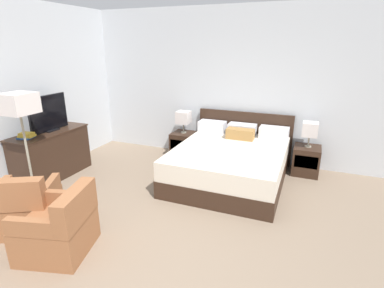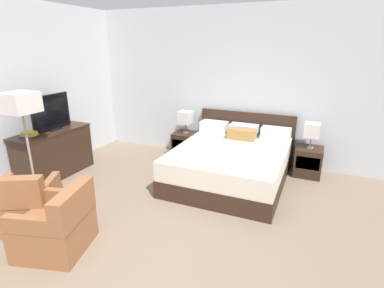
{
  "view_description": "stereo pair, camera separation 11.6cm",
  "coord_description": "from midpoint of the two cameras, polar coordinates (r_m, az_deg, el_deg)",
  "views": [
    {
      "loc": [
        1.5,
        -2.04,
        2.19
      ],
      "look_at": [
        -0.11,
        1.95,
        0.75
      ],
      "focal_mm": 28.0,
      "sensor_mm": 36.0,
      "label": 1
    },
    {
      "loc": [
        1.61,
        -1.99,
        2.19
      ],
      "look_at": [
        -0.11,
        1.95,
        0.75
      ],
      "focal_mm": 28.0,
      "sensor_mm": 36.0,
      "label": 2
    }
  ],
  "objects": [
    {
      "name": "book_blue_cover",
      "position": [
        5.29,
        -28.0,
        1.58
      ],
      "size": [
        0.25,
        0.2,
        0.03
      ],
      "primitive_type": "cube",
      "rotation": [
        0.0,
        0.0,
        0.23
      ],
      "color": "gold",
      "rests_on": "book_red_cover"
    },
    {
      "name": "nightstand_right",
      "position": [
        5.62,
        21.8,
        -3.11
      ],
      "size": [
        0.44,
        0.46,
        0.5
      ],
      "color": "#332116",
      "rests_on": "ground"
    },
    {
      "name": "book_red_cover",
      "position": [
        5.32,
        -28.13,
        1.33
      ],
      "size": [
        0.24,
        0.23,
        0.02
      ],
      "primitive_type": "cube",
      "rotation": [
        0.0,
        0.0,
        0.24
      ],
      "color": "#234C8E",
      "rests_on": "dresser"
    },
    {
      "name": "ground_plane",
      "position": [
        3.35,
        -11.61,
        -22.65
      ],
      "size": [
        10.65,
        10.65,
        0.0
      ],
      "primitive_type": "plane",
      "color": "#84705B"
    },
    {
      "name": "floor_lamp",
      "position": [
        4.75,
        -29.15,
        6.01
      ],
      "size": [
        0.4,
        0.4,
        1.57
      ],
      "color": "gray",
      "rests_on": "ground"
    },
    {
      "name": "book_small_top",
      "position": [
        5.28,
        -28.06,
        1.92
      ],
      "size": [
        0.22,
        0.18,
        0.04
      ],
      "primitive_type": "cube",
      "rotation": [
        0.0,
        0.0,
        0.21
      ],
      "color": "gold",
      "rests_on": "book_blue_cover"
    },
    {
      "name": "bed",
      "position": [
        5.05,
        8.14,
        -3.46
      ],
      "size": [
        1.8,
        2.08,
        0.97
      ],
      "color": "#332116",
      "rests_on": "ground"
    },
    {
      "name": "table_lamp_left",
      "position": [
        5.94,
        -0.69,
        5.06
      ],
      "size": [
        0.25,
        0.25,
        0.44
      ],
      "color": "gray",
      "rests_on": "nightstand_left"
    },
    {
      "name": "wall_left",
      "position": [
        5.66,
        -28.08,
        8.69
      ],
      "size": [
        0.06,
        5.35,
        2.87
      ],
      "primitive_type": "cube",
      "color": "silver",
      "rests_on": "ground"
    },
    {
      "name": "table_lamp_right",
      "position": [
        5.45,
        22.49,
        2.39
      ],
      "size": [
        0.25,
        0.25,
        0.44
      ],
      "color": "gray",
      "rests_on": "nightstand_right"
    },
    {
      "name": "wall_back",
      "position": [
        5.86,
        8.04,
        10.91
      ],
      "size": [
        6.8,
        0.06,
        2.87
      ],
      "primitive_type": "cube",
      "color": "silver",
      "rests_on": "ground"
    },
    {
      "name": "tv",
      "position": [
        5.52,
        -24.72,
        5.39
      ],
      "size": [
        0.18,
        0.75,
        0.6
      ],
      "color": "black",
      "rests_on": "dresser"
    },
    {
      "name": "armchair_by_window",
      "position": [
        4.3,
        -28.48,
        -10.22
      ],
      "size": [
        0.93,
        0.93,
        0.76
      ],
      "color": "#935B38",
      "rests_on": "ground"
    },
    {
      "name": "dresser",
      "position": [
        5.66,
        -24.25,
        -1.45
      ],
      "size": [
        0.54,
        1.31,
        0.81
      ],
      "color": "#332116",
      "rests_on": "ground"
    },
    {
      "name": "nightstand_left",
      "position": [
        6.09,
        -0.67,
        -0.07
      ],
      "size": [
        0.44,
        0.46,
        0.5
      ],
      "color": "#332116",
      "rests_on": "ground"
    },
    {
      "name": "armchair_companion",
      "position": [
        3.69,
        -23.47,
        -14.26
      ],
      "size": [
        0.85,
        0.84,
        0.76
      ],
      "color": "#935B38",
      "rests_on": "ground"
    }
  ]
}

